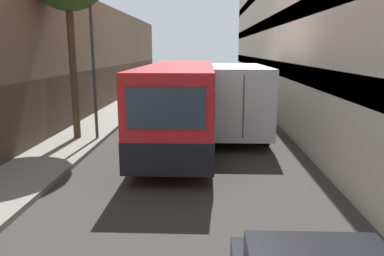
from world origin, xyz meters
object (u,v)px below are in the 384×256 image
at_px(box_truck, 235,96).
at_px(bus, 181,102).
at_px(panel_van, 164,86).
at_px(street_lamp, 90,7).

bearing_deg(box_truck, bus, -134.36).
relative_size(bus, panel_van, 2.50).
relative_size(panel_van, street_lamp, 0.57).
xyz_separation_m(bus, panel_van, (-2.08, 12.73, -0.55)).
bearing_deg(street_lamp, panel_van, 83.89).
xyz_separation_m(bus, box_truck, (2.32, 2.37, -0.04)).
height_order(box_truck, panel_van, box_truck).
bearing_deg(bus, box_truck, 45.64).
distance_m(bus, panel_van, 12.91).
bearing_deg(bus, panel_van, 99.30).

